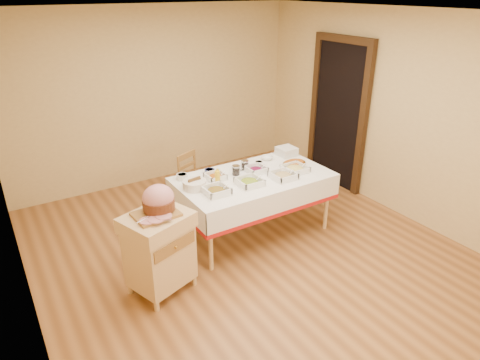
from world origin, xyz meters
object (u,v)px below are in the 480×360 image
Objects in this scene: ham_on_board at (158,201)px; preserve_jar_right at (245,165)px; dining_table at (253,188)px; dining_chair at (195,183)px; bread_basket at (195,184)px; mustard_bottle at (217,176)px; butcher_cart at (159,249)px; preserve_jar_left at (236,171)px; brass_platter at (294,163)px; plate_stack at (286,151)px.

preserve_jar_right is (1.38, 0.64, -0.16)m from ham_on_board.
dining_table is 2.19× the size of dining_chair.
dining_chair is 3.14× the size of bread_basket.
preserve_jar_right is 0.44× the size of bread_basket.
mustard_bottle is at bearing 27.47° from ham_on_board.
ham_on_board is at bearing -152.53° from mustard_bottle.
preserve_jar_right is (1.43, 0.68, 0.33)m from butcher_cart.
ham_on_board is (-1.35, -0.41, 0.38)m from dining_table.
ham_on_board is at bearing -142.12° from bread_basket.
preserve_jar_left is at bearing 137.12° from dining_table.
preserve_jar_left is (-0.15, 0.14, 0.22)m from dining_table.
preserve_jar_left is at bearing 171.26° from brass_platter.
mustard_bottle is (-0.30, -0.08, 0.03)m from preserve_jar_left.
bread_basket is (0.66, 0.51, 0.32)m from butcher_cart.
preserve_jar_right reaches higher than brass_platter.
butcher_cart is 1.61m from preserve_jar_right.
bread_basket is (-0.77, -0.17, -0.00)m from preserve_jar_right.
butcher_cart reaches higher than dining_table.
bread_basket reaches higher than butcher_cart.
dining_table is at bearing -42.88° from preserve_jar_left.
ham_on_board is at bearing -163.26° from dining_table.
mustard_bottle is at bearing 178.06° from brass_platter.
preserve_jar_right and bread_basket have the same top height.
bread_basket is at bearing 174.67° from dining_table.
ham_on_board is 2.28× the size of mustard_bottle.
mustard_bottle is (-0.48, -0.18, 0.03)m from preserve_jar_right.
ham_on_board is at bearing -160.54° from plate_stack.
preserve_jar_right is at bearing 19.91° from mustard_bottle.
preserve_jar_left is 0.80m from brass_platter.
dining_chair reaches higher than dining_table.
dining_chair is at bearing 140.32° from brass_platter.
dining_table is at bearing -97.29° from preserve_jar_right.
ham_on_board is at bearing -155.30° from preserve_jar_left.
dining_chair is at bearing 122.79° from preserve_jar_right.
dining_chair is 7.16× the size of preserve_jar_right.
plate_stack reaches higher than brass_platter.
bread_basket is 1.51m from plate_stack.
mustard_bottle is 0.71× the size of bread_basket.
dining_table is 0.85m from plate_stack.
dining_chair is at bearing 155.29° from plate_stack.
dining_table is at bearing -66.71° from dining_chair.
dining_chair is at bearing 51.42° from butcher_cart.
butcher_cart reaches higher than brass_platter.
mustard_bottle is at bearing 172.49° from dining_table.
bread_basket is at bearing -115.62° from dining_chair.
butcher_cart is at bearing -142.11° from bread_basket.
bread_basket is 1.37m from brass_platter.
butcher_cart is 1.13m from mustard_bottle.
ham_on_board reaches higher than preserve_jar_left.
mustard_bottle is (0.94, 0.50, 0.36)m from butcher_cart.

